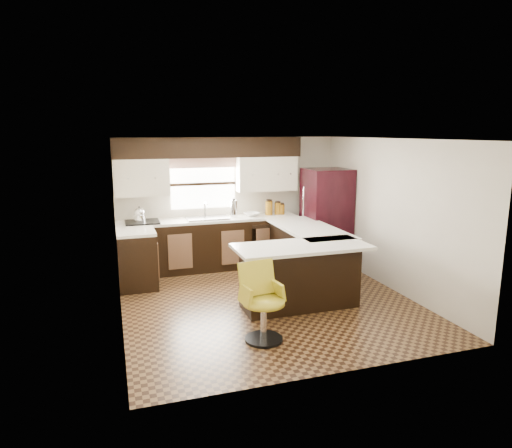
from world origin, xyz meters
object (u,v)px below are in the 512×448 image
object	(u,v)px
refrigerator	(326,218)
peninsula_return	(300,277)
bar_chair	(264,303)
peninsula_long	(306,257)

from	to	relation	value
refrigerator	peninsula_return	bearing A→B (deg)	-125.67
peninsula_return	bar_chair	distance (m)	1.22
refrigerator	bar_chair	distance (m)	3.49
peninsula_return	bar_chair	xyz separation A→B (m)	(-0.85, -0.88, 0.03)
refrigerator	bar_chair	bearing A→B (deg)	-128.55
refrigerator	bar_chair	xyz separation A→B (m)	(-2.16, -2.71, -0.44)
peninsula_long	peninsula_return	xyz separation A→B (m)	(-0.53, -0.97, 0.00)
refrigerator	bar_chair	world-z (taller)	refrigerator
peninsula_long	bar_chair	bearing A→B (deg)	-126.47
peninsula_long	refrigerator	xyz separation A→B (m)	(0.79, 0.85, 0.46)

